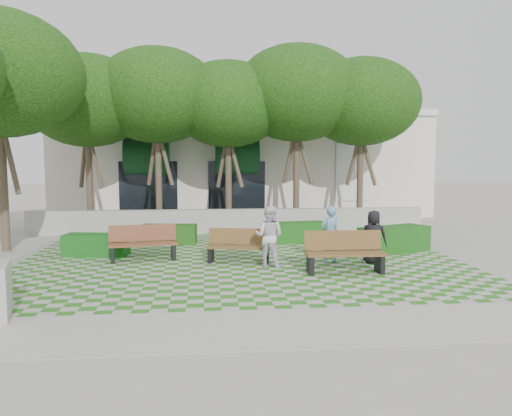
{
  "coord_description": "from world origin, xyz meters",
  "views": [
    {
      "loc": [
        -0.96,
        -12.69,
        2.8
      ],
      "look_at": [
        0.5,
        1.5,
        1.4
      ],
      "focal_mm": 35.0,
      "sensor_mm": 36.0,
      "label": 1
    }
  ],
  "objects": [
    {
      "name": "person_dark",
      "position": [
        3.54,
        0.15,
        0.72
      ],
      "size": [
        0.83,
        0.69,
        1.44
      ],
      "primitive_type": "imported",
      "rotation": [
        0.0,
        0.0,
        2.75
      ],
      "color": "black",
      "rests_on": "ground"
    },
    {
      "name": "hedge_east",
      "position": [
        4.73,
        1.74,
        0.38
      ],
      "size": [
        2.35,
        1.65,
        0.76
      ],
      "primitive_type": "cube",
      "rotation": [
        0.0,
        0.0,
        0.39
      ],
      "color": "#164A13",
      "rests_on": "ground"
    },
    {
      "name": "hedge_midright",
      "position": [
        2.15,
        3.77,
        0.34
      ],
      "size": [
        2.02,
        1.04,
        0.67
      ],
      "primitive_type": "cube",
      "rotation": [
        0.0,
        0.0,
        0.15
      ],
      "color": "#175015",
      "rests_on": "ground"
    },
    {
      "name": "bench_west",
      "position": [
        -2.68,
        1.24,
        0.47
      ],
      "size": [
        1.92,
        0.9,
        0.97
      ],
      "rotation": [
        0.0,
        0.0,
        0.16
      ],
      "color": "brown",
      "rests_on": "ground"
    },
    {
      "name": "hedge_west",
      "position": [
        -4.12,
        2.01,
        0.32
      ],
      "size": [
        1.9,
        1.01,
        0.63
      ],
      "primitive_type": "cube",
      "rotation": [
        0.0,
        0.0,
        -0.16
      ],
      "color": "#155019",
      "rests_on": "ground"
    },
    {
      "name": "person_white",
      "position": [
        0.7,
        0.07,
        0.8
      ],
      "size": [
        0.96,
        0.88,
        1.6
      ],
      "primitive_type": "imported",
      "rotation": [
        0.0,
        0.0,
        2.7
      ],
      "color": "silver",
      "rests_on": "ground"
    },
    {
      "name": "building",
      "position": [
        0.93,
        14.08,
        2.52
      ],
      "size": [
        18.0,
        8.92,
        5.15
      ],
      "color": "silver",
      "rests_on": "ground"
    },
    {
      "name": "bench_east",
      "position": [
        2.46,
        -0.82,
        0.49
      ],
      "size": [
        1.97,
        0.71,
        1.02
      ],
      "rotation": [
        0.0,
        0.0,
        -0.03
      ],
      "color": "brown",
      "rests_on": "ground"
    },
    {
      "name": "bench_mid",
      "position": [
        -0.05,
        0.69,
        0.44
      ],
      "size": [
        1.81,
        0.91,
        0.91
      ],
      "rotation": [
        0.0,
        0.0,
        -0.2
      ],
      "color": "brown",
      "rests_on": "ground"
    },
    {
      "name": "lawn",
      "position": [
        0.0,
        1.0,
        0.01
      ],
      "size": [
        12.0,
        12.0,
        0.0
      ],
      "primitive_type": "plane",
      "color": "#2B721E",
      "rests_on": "ground"
    },
    {
      "name": "sidewalk_south",
      "position": [
        0.0,
        -4.7,
        0.01
      ],
      "size": [
        16.0,
        2.0,
        0.01
      ],
      "primitive_type": "cube",
      "color": "#9E9B93",
      "rests_on": "ground"
    },
    {
      "name": "tree_row",
      "position": [
        -1.86,
        5.95,
        5.18
      ],
      "size": [
        17.7,
        13.4,
        7.41
      ],
      "color": "#47382B",
      "rests_on": "ground"
    },
    {
      "name": "retaining_wall",
      "position": [
        0.0,
        6.2,
        0.45
      ],
      "size": [
        15.0,
        0.36,
        0.9
      ],
      "primitive_type": "cube",
      "color": "#9E9B93",
      "rests_on": "ground"
    },
    {
      "name": "ground",
      "position": [
        0.0,
        0.0,
        0.0
      ],
      "size": [
        90.0,
        90.0,
        0.0
      ],
      "primitive_type": "plane",
      "color": "gray",
      "rests_on": "ground"
    },
    {
      "name": "hedge_midleft",
      "position": [
        -2.17,
        3.86,
        0.32
      ],
      "size": [
        1.88,
        0.89,
        0.64
      ],
      "primitive_type": "cube",
      "rotation": [
        0.0,
        0.0,
        -0.09
      ],
      "color": "#1B4813",
      "rests_on": "ground"
    },
    {
      "name": "person_blue",
      "position": [
        2.39,
        0.34,
        0.78
      ],
      "size": [
        0.65,
        0.53,
        1.55
      ],
      "primitive_type": "imported",
      "rotation": [
        0.0,
        0.0,
        3.45
      ],
      "color": "#668DBA",
      "rests_on": "ground"
    }
  ]
}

